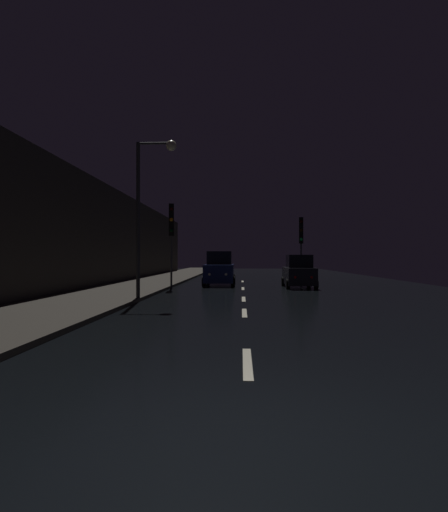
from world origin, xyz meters
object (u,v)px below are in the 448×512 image
Objects in this scene: traffic_light_far_left at (171,227)px; car_parked_right_far at (299,273)px; streetlamp_overhead at (149,194)px; traffic_light_far_right at (301,235)px; car_approaching_headlights at (220,270)px.

car_parked_right_far is at bearing 90.67° from traffic_light_far_left.
car_parked_right_far is (7.41, 8.54, -3.61)m from streetlamp_overhead.
traffic_light_far_right reaches higher than car_approaching_headlights.
streetlamp_overhead is 1.69× the size of car_parked_right_far.
traffic_light_far_left is 5.12m from car_approaching_headlights.
traffic_light_far_right is at bearing -9.83° from car_parked_right_far.
car_approaching_headlights is at bearing 133.12° from traffic_light_far_left.
traffic_light_far_right is 0.70× the size of streetlamp_overhead.
streetlamp_overhead is at bearing -12.72° from car_approaching_headlights.
streetlamp_overhead is 11.49m from car_approaching_headlights.
streetlamp_overhead is (0.27, -7.20, 0.86)m from traffic_light_far_left.
streetlamp_overhead is 11.86m from car_parked_right_far.
car_parked_right_far is (5.00, -2.14, -0.11)m from car_approaching_headlights.
traffic_light_far_right is 6.75m from car_approaching_headlights.
traffic_light_far_left is at bearing -48.26° from traffic_light_far_right.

